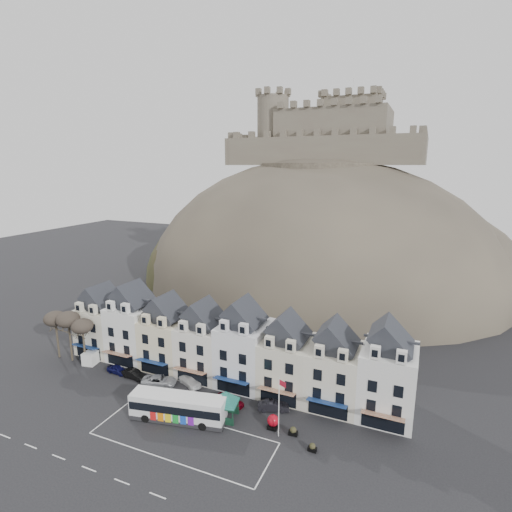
{
  "coord_description": "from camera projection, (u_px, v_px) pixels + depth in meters",
  "views": [
    {
      "loc": [
        26.61,
        -33.64,
        31.93
      ],
      "look_at": [
        1.74,
        24.0,
        17.65
      ],
      "focal_mm": 28.0,
      "sensor_mm": 36.0,
      "label": 1
    }
  ],
  "objects": [
    {
      "name": "ground",
      "position": [
        163.0,
        440.0,
        47.48
      ],
      "size": [
        300.0,
        300.0,
        0.0
      ],
      "primitive_type": "plane",
      "color": "black",
      "rests_on": "ground"
    },
    {
      "name": "coach_bay_markings",
      "position": [
        183.0,
        438.0,
        47.83
      ],
      "size": [
        22.0,
        7.5,
        0.01
      ],
      "primitive_type": "cube",
      "color": "silver",
      "rests_on": "ground"
    },
    {
      "name": "townhouse_terrace",
      "position": [
        225.0,
        345.0,
        60.55
      ],
      "size": [
        54.4,
        9.35,
        11.8
      ],
      "color": "beige",
      "rests_on": "ground"
    },
    {
      "name": "castle_hill",
      "position": [
        320.0,
        285.0,
        108.71
      ],
      "size": [
        100.0,
        76.0,
        68.0
      ],
      "color": "#3C362E",
      "rests_on": "ground"
    },
    {
      "name": "castle",
      "position": [
        329.0,
        134.0,
        106.35
      ],
      "size": [
        50.2,
        22.2,
        22.0
      ],
      "color": "#61564A",
      "rests_on": "ground"
    },
    {
      "name": "tree_left_far",
      "position": [
        55.0,
        319.0,
        66.55
      ],
      "size": [
        3.61,
        3.61,
        8.24
      ],
      "color": "#352D22",
      "rests_on": "ground"
    },
    {
      "name": "tree_left_mid",
      "position": [
        68.0,
        320.0,
        65.32
      ],
      "size": [
        3.78,
        3.78,
        8.64
      ],
      "color": "#352D22",
      "rests_on": "ground"
    },
    {
      "name": "tree_left_near",
      "position": [
        82.0,
        327.0,
        64.31
      ],
      "size": [
        3.43,
        3.43,
        7.84
      ],
      "color": "#352D22",
      "rests_on": "ground"
    },
    {
      "name": "bus",
      "position": [
        178.0,
        406.0,
        50.85
      ],
      "size": [
        12.65,
        5.22,
        3.48
      ],
      "rotation": [
        0.0,
        0.0,
        0.2
      ],
      "color": "#262628",
      "rests_on": "ground"
    },
    {
      "name": "bus_shelter",
      "position": [
        226.0,
        397.0,
        50.86
      ],
      "size": [
        6.05,
        6.05,
        3.9
      ],
      "rotation": [
        0.0,
        0.0,
        0.18
      ],
      "color": "black",
      "rests_on": "ground"
    },
    {
      "name": "red_buoy",
      "position": [
        273.0,
        422.0,
        49.44
      ],
      "size": [
        1.46,
        1.46,
        1.8
      ],
      "rotation": [
        0.0,
        0.0,
        0.02
      ],
      "color": "black",
      "rests_on": "ground"
    },
    {
      "name": "flagpole",
      "position": [
        279.0,
        403.0,
        47.13
      ],
      "size": [
        1.04,
        0.52,
        7.82
      ],
      "rotation": [
        0.0,
        0.0,
        -0.43
      ],
      "color": "silver",
      "rests_on": "ground"
    },
    {
      "name": "white_van",
      "position": [
        95.0,
        355.0,
        66.65
      ],
      "size": [
        2.71,
        4.81,
        2.08
      ],
      "rotation": [
        0.0,
        0.0,
        0.17
      ],
      "color": "white",
      "rests_on": "ground"
    },
    {
      "name": "planter_west",
      "position": [
        312.0,
        447.0,
        45.52
      ],
      "size": [
        1.05,
        0.72,
        1.03
      ],
      "rotation": [
        0.0,
        0.0,
        -0.06
      ],
      "color": "black",
      "rests_on": "ground"
    },
    {
      "name": "planter_east",
      "position": [
        293.0,
        431.0,
        48.23
      ],
      "size": [
        1.15,
        0.78,
        1.11
      ],
      "rotation": [
        0.0,
        0.0,
        0.06
      ],
      "color": "black",
      "rests_on": "ground"
    },
    {
      "name": "car_navy",
      "position": [
        118.0,
        370.0,
        62.63
      ],
      "size": [
        3.76,
        1.73,
        1.25
      ],
      "primitive_type": "imported",
      "rotation": [
        0.0,
        0.0,
        1.5
      ],
      "color": "#0D0E43",
      "rests_on": "ground"
    },
    {
      "name": "car_black",
      "position": [
        134.0,
        374.0,
        61.09
      ],
      "size": [
        4.23,
        1.8,
        1.36
      ],
      "primitive_type": "imported",
      "rotation": [
        0.0,
        0.0,
        1.48
      ],
      "color": "black",
      "rests_on": "ground"
    },
    {
      "name": "car_silver",
      "position": [
        159.0,
        381.0,
        59.24
      ],
      "size": [
        5.51,
        3.82,
        1.42
      ],
      "primitive_type": "imported",
      "rotation": [
        0.0,
        0.0,
        1.89
      ],
      "color": "#A8AAAF",
      "rests_on": "ground"
    },
    {
      "name": "car_white",
      "position": [
        190.0,
        381.0,
        59.35
      ],
      "size": [
        4.76,
        3.49,
        1.28
      ],
      "primitive_type": "imported",
      "rotation": [
        0.0,
        0.0,
        1.14
      ],
      "color": "white",
      "rests_on": "ground"
    },
    {
      "name": "car_maroon",
      "position": [
        229.0,
        400.0,
        54.26
      ],
      "size": [
        4.51,
        2.57,
        1.45
      ],
      "primitive_type": "imported",
      "rotation": [
        0.0,
        0.0,
        1.36
      ],
      "color": "#5E0512",
      "rests_on": "ground"
    },
    {
      "name": "car_charcoal",
      "position": [
        273.0,
        406.0,
        53.08
      ],
      "size": [
        4.41,
        2.84,
        1.37
      ],
      "primitive_type": "imported",
      "rotation": [
        0.0,
        0.0,
        1.94
      ],
      "color": "black",
      "rests_on": "ground"
    }
  ]
}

